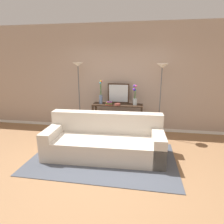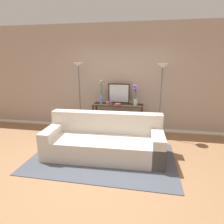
{
  "view_description": "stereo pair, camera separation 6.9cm",
  "coord_description": "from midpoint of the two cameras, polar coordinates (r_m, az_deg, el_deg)",
  "views": [
    {
      "loc": [
        0.66,
        -3.13,
        1.98
      ],
      "look_at": [
        -0.06,
        1.17,
        0.8
      ],
      "focal_mm": 30.48,
      "sensor_mm": 36.0,
      "label": 1
    },
    {
      "loc": [
        0.73,
        -3.12,
        1.98
      ],
      "look_at": [
        -0.06,
        1.17,
        0.8
      ],
      "focal_mm": 30.48,
      "sensor_mm": 36.0,
      "label": 2
    }
  ],
  "objects": [
    {
      "name": "wall_mirror",
      "position": [
        5.27,
        2.46,
        5.61
      ],
      "size": [
        0.59,
        0.02,
        0.54
      ],
      "color": "#382619",
      "rests_on": "console_table"
    },
    {
      "name": "book_stack",
      "position": [
        5.09,
        -0.35,
        2.63
      ],
      "size": [
        0.19,
        0.14,
        0.09
      ],
      "color": "#BC3328",
      "rests_on": "console_table"
    },
    {
      "name": "fruit_bowl",
      "position": [
        5.04,
        2.15,
        2.33
      ],
      "size": [
        0.15,
        0.15,
        0.05
      ],
      "color": "brown",
      "rests_on": "console_table"
    },
    {
      "name": "back_wall",
      "position": [
        5.46,
        3.11,
        9.86
      ],
      "size": [
        12.0,
        0.15,
        2.96
      ],
      "color": "white",
      "rests_on": "ground"
    },
    {
      "name": "vase_tall_flowers",
      "position": [
        5.22,
        -2.88,
        4.91
      ],
      "size": [
        0.1,
        0.12,
        0.65
      ],
      "color": "#6B84AD",
      "rests_on": "console_table"
    },
    {
      "name": "book_row_under_console",
      "position": [
        5.45,
        -1.83,
        -5.49
      ],
      "size": [
        0.36,
        0.18,
        0.13
      ],
      "color": "#1E7075",
      "rests_on": "ground"
    },
    {
      "name": "floor_lamp_left",
      "position": [
        5.23,
        -9.49,
        9.9
      ],
      "size": [
        0.28,
        0.28,
        1.93
      ],
      "color": "#4C4C51",
      "rests_on": "ground"
    },
    {
      "name": "couch",
      "position": [
        4.12,
        -1.92,
        -8.78
      ],
      "size": [
        2.49,
        1.04,
        0.88
      ],
      "color": "beige",
      "rests_on": "ground"
    },
    {
      "name": "ground_plane",
      "position": [
        3.77,
        -1.88,
        -16.69
      ],
      "size": [
        16.0,
        16.0,
        0.02
      ],
      "primitive_type": "cube",
      "color": "#936B47"
    },
    {
      "name": "vase_short_flowers",
      "position": [
        5.07,
        7.39,
        4.32
      ],
      "size": [
        0.12,
        0.12,
        0.54
      ],
      "color": "silver",
      "rests_on": "console_table"
    },
    {
      "name": "console_table",
      "position": [
        5.23,
        2.16,
        -0.39
      ],
      "size": [
        1.36,
        0.39,
        0.84
      ],
      "color": "#382619",
      "rests_on": "ground"
    },
    {
      "name": "floor_lamp_right",
      "position": [
        4.94,
        15.11,
        9.06
      ],
      "size": [
        0.28,
        0.28,
        1.91
      ],
      "color": "#4C4C51",
      "rests_on": "ground"
    },
    {
      "name": "area_rug",
      "position": [
        4.11,
        -2.36,
        -13.57
      ],
      "size": [
        2.96,
        1.82,
        0.01
      ],
      "color": "#474C56",
      "rests_on": "ground"
    }
  ]
}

